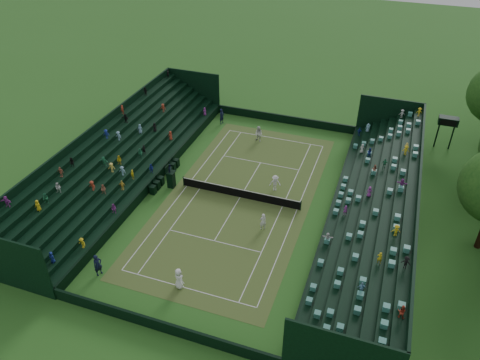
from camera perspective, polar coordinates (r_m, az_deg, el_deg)
The scene contains 18 objects.
ground at distance 43.84m, azimuth 0.00°, elevation -2.15°, with size 160.00×160.00×0.00m, color #2E6821.
court_surface at distance 43.84m, azimuth 0.00°, elevation -2.14°, with size 12.97×26.77×0.01m, color #306C24.
perimeter_wall_north at distance 56.56m, azimuth 5.44°, elevation 7.40°, with size 17.17×0.20×1.00m, color black.
perimeter_wall_south at distance 33.14m, azimuth -9.67°, elevation -17.12°, with size 17.17×0.20×1.00m, color black.
perimeter_wall_east at distance 42.06m, azimuth 10.98°, elevation -3.89°, with size 0.20×31.77×1.00m, color black.
perimeter_wall_west at distance 46.56m, azimuth -9.89°, elevation 0.47°, with size 0.20×31.77×1.00m, color black.
north_grandstand at distance 41.30m, azimuth 16.83°, elevation -3.87°, with size 6.60×32.00×4.90m.
south_grandstand at distance 47.97m, azimuth -14.42°, elevation 2.44°, with size 6.60×32.00×4.90m.
tennis_net at distance 43.53m, azimuth 0.00°, elevation -1.60°, with size 11.67×0.10×1.06m.
scoreboard_tower at distance 54.58m, azimuth 24.03°, elevation 6.46°, with size 2.00×1.00×3.70m.
umpire_chair at distance 45.13m, azimuth -8.44°, elevation 0.33°, with size 0.82×0.82×2.57m.
courtside_chairs at distance 46.62m, azimuth -9.15°, elevation 0.55°, with size 0.56×5.53×1.22m.
player_near_west at distance 35.22m, azimuth -7.47°, elevation -11.82°, with size 0.88×0.57×1.80m, color white.
player_near_east at distance 39.86m, azimuth 2.81°, elevation -5.07°, with size 0.60×0.39×1.64m, color silver.
player_far_west at distance 52.29m, azimuth 2.29°, elevation 5.63°, with size 0.88×0.69×1.82m, color silver.
player_far_east at distance 44.45m, azimuth 4.30°, elevation -0.36°, with size 1.07×0.62×1.65m, color white.
line_judge_north at distance 56.03m, azimuth -2.24°, elevation 7.77°, with size 0.69×0.45×1.88m, color black.
line_judge_south at distance 37.42m, azimuth -16.95°, elevation -9.88°, with size 0.69×0.45×1.88m, color black.
Camera 1 is at (11.75, -33.06, 26.30)m, focal length 35.00 mm.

